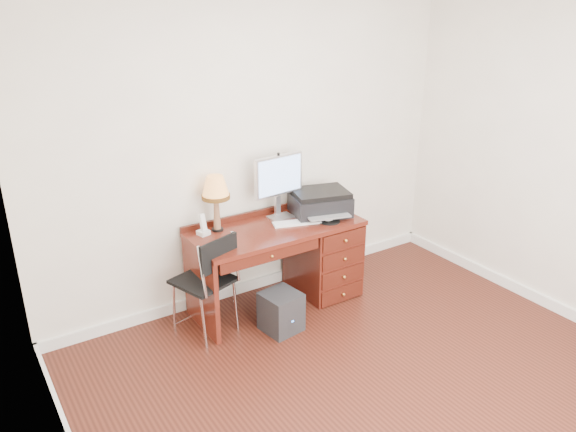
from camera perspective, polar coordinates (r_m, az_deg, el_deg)
ground at (r=4.23m, az=9.29°, el=-16.79°), size 4.00×4.00×0.00m
room_shell at (r=4.59m, az=4.00°, el=-12.31°), size 4.00×4.00×4.00m
desk at (r=5.12m, az=1.87°, el=-3.76°), size 1.50×0.67×0.75m
monitor at (r=4.89m, az=-0.91°, el=3.80°), size 0.50×0.18×0.57m
keyboard at (r=4.87m, az=0.88°, el=-0.68°), size 0.43×0.24×0.02m
mouse_pad at (r=4.92m, az=4.18°, el=-0.43°), size 0.20×0.20×0.04m
printer at (r=5.06m, az=3.29°, el=1.39°), size 0.58×0.50×0.22m
leg_lamp at (r=4.64m, az=-7.37°, el=2.55°), size 0.23×0.23×0.48m
phone at (r=4.68m, az=-8.61°, el=-1.28°), size 0.10×0.10×0.18m
pen_cup at (r=5.11m, az=2.10°, el=0.91°), size 0.08×0.08×0.10m
chair at (r=4.50m, az=-8.28°, el=-6.06°), size 0.52×0.53×0.88m
equipment_box at (r=4.69m, az=-0.72°, el=-9.68°), size 0.33×0.33×0.34m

